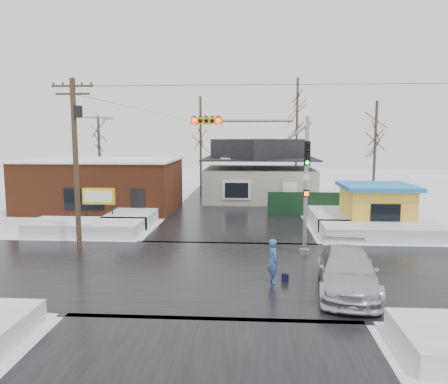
# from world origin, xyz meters

# --- Properties ---
(ground) EXTENTS (120.00, 120.00, 0.00)m
(ground) POSITION_xyz_m (0.00, 0.00, 0.00)
(ground) COLOR white
(ground) RESTS_ON ground
(road_ns) EXTENTS (10.00, 120.00, 0.02)m
(road_ns) POSITION_xyz_m (0.00, 0.00, 0.01)
(road_ns) COLOR black
(road_ns) RESTS_ON ground
(road_ew) EXTENTS (120.00, 10.00, 0.02)m
(road_ew) POSITION_xyz_m (0.00, 0.00, 0.01)
(road_ew) COLOR black
(road_ew) RESTS_ON ground
(snowbank_nw) EXTENTS (7.00, 3.00, 0.80)m
(snowbank_nw) POSITION_xyz_m (-9.00, 7.00, 0.40)
(snowbank_nw) COLOR white
(snowbank_nw) RESTS_ON ground
(snowbank_ne) EXTENTS (7.00, 3.00, 0.80)m
(snowbank_ne) POSITION_xyz_m (9.00, 7.00, 0.40)
(snowbank_ne) COLOR white
(snowbank_ne) RESTS_ON ground
(snowbank_nside_w) EXTENTS (3.00, 8.00, 0.80)m
(snowbank_nside_w) POSITION_xyz_m (-7.00, 12.00, 0.40)
(snowbank_nside_w) COLOR white
(snowbank_nside_w) RESTS_ON ground
(snowbank_nside_e) EXTENTS (3.00, 8.00, 0.80)m
(snowbank_nside_e) POSITION_xyz_m (7.00, 12.00, 0.40)
(snowbank_nside_e) COLOR white
(snowbank_nside_e) RESTS_ON ground
(traffic_signal) EXTENTS (6.05, 0.68, 7.00)m
(traffic_signal) POSITION_xyz_m (2.43, 2.97, 4.54)
(traffic_signal) COLOR gray
(traffic_signal) RESTS_ON ground
(utility_pole) EXTENTS (3.15, 0.44, 9.00)m
(utility_pole) POSITION_xyz_m (-7.93, 3.50, 5.11)
(utility_pole) COLOR #382619
(utility_pole) RESTS_ON ground
(brick_building) EXTENTS (12.20, 8.20, 4.12)m
(brick_building) POSITION_xyz_m (-11.00, 15.99, 2.08)
(brick_building) COLOR brown
(brick_building) RESTS_ON ground
(marquee_sign) EXTENTS (2.20, 0.21, 2.55)m
(marquee_sign) POSITION_xyz_m (-9.00, 9.49, 1.92)
(marquee_sign) COLOR black
(marquee_sign) RESTS_ON ground
(house) EXTENTS (10.40, 8.40, 5.76)m
(house) POSITION_xyz_m (2.00, 22.00, 2.62)
(house) COLOR #A5A195
(house) RESTS_ON ground
(kiosk) EXTENTS (4.60, 4.60, 2.88)m
(kiosk) POSITION_xyz_m (9.50, 9.99, 1.46)
(kiosk) COLOR yellow
(kiosk) RESTS_ON ground
(fence) EXTENTS (8.00, 0.12, 1.80)m
(fence) POSITION_xyz_m (6.50, 14.00, 0.90)
(fence) COLOR black
(fence) RESTS_ON ground
(tree_far_left) EXTENTS (3.00, 3.00, 10.00)m
(tree_far_left) POSITION_xyz_m (-4.00, 26.00, 7.95)
(tree_far_left) COLOR #332821
(tree_far_left) RESTS_ON ground
(tree_far_mid) EXTENTS (3.00, 3.00, 12.00)m
(tree_far_mid) POSITION_xyz_m (6.00, 28.00, 9.54)
(tree_far_mid) COLOR #332821
(tree_far_mid) RESTS_ON ground
(tree_far_right) EXTENTS (3.00, 3.00, 9.00)m
(tree_far_right) POSITION_xyz_m (12.00, 20.00, 7.16)
(tree_far_right) COLOR #332821
(tree_far_right) RESTS_ON ground
(tree_far_west) EXTENTS (3.00, 3.00, 8.00)m
(tree_far_west) POSITION_xyz_m (-14.00, 24.00, 6.36)
(tree_far_west) COLOR #332821
(tree_far_west) RESTS_ON ground
(pedestrian) EXTENTS (0.57, 0.75, 1.83)m
(pedestrian) POSITION_xyz_m (2.20, -1.37, 0.92)
(pedestrian) COLOR #3D5AAD
(pedestrian) RESTS_ON ground
(car) EXTENTS (2.92, 5.72, 1.59)m
(car) POSITION_xyz_m (5.04, -2.21, 0.79)
(car) COLOR silver
(car) RESTS_ON ground
(shopping_bag) EXTENTS (0.30, 0.20, 0.35)m
(shopping_bag) POSITION_xyz_m (2.70, -1.31, 0.17)
(shopping_bag) COLOR black
(shopping_bag) RESTS_ON ground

